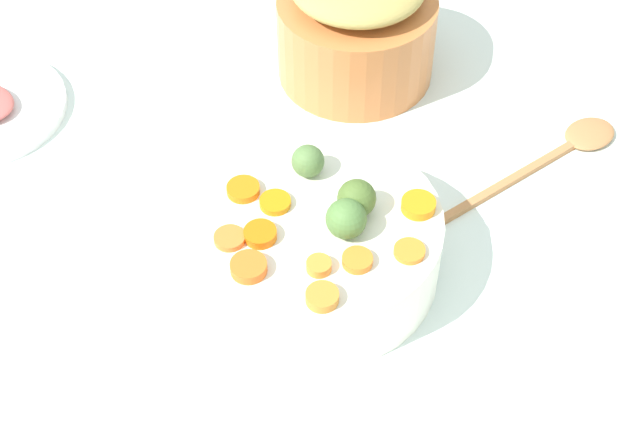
% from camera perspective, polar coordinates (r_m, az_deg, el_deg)
% --- Properties ---
extents(tabletop, '(2.40, 2.40, 0.02)m').
position_cam_1_polar(tabletop, '(1.05, -0.07, -5.04)').
color(tabletop, white).
rests_on(tabletop, ground).
extents(serving_bowl_carrots, '(0.27, 0.27, 0.09)m').
position_cam_1_polar(serving_bowl_carrots, '(1.03, 0.00, -1.96)').
color(serving_bowl_carrots, white).
rests_on(serving_bowl_carrots, tabletop).
extents(metal_pot, '(0.21, 0.21, 0.12)m').
position_cam_1_polar(metal_pot, '(1.26, 2.21, 10.66)').
color(metal_pot, '#CD753D').
rests_on(metal_pot, tabletop).
extents(carrot_slice_0, '(0.05, 0.05, 0.01)m').
position_cam_1_polar(carrot_slice_0, '(0.98, -3.66, -1.29)').
color(carrot_slice_0, orange).
rests_on(carrot_slice_0, serving_bowl_carrots).
extents(carrot_slice_1, '(0.05, 0.05, 0.01)m').
position_cam_1_polar(carrot_slice_1, '(0.95, -4.37, -3.30)').
color(carrot_slice_1, orange).
rests_on(carrot_slice_1, serving_bowl_carrots).
extents(carrot_slice_2, '(0.05, 0.05, 0.01)m').
position_cam_1_polar(carrot_slice_2, '(1.02, -4.70, 1.45)').
color(carrot_slice_2, orange).
rests_on(carrot_slice_2, serving_bowl_carrots).
extents(carrot_slice_3, '(0.04, 0.04, 0.01)m').
position_cam_1_polar(carrot_slice_3, '(0.97, 5.47, -2.33)').
color(carrot_slice_3, orange).
rests_on(carrot_slice_3, serving_bowl_carrots).
extents(carrot_slice_4, '(0.04, 0.04, 0.01)m').
position_cam_1_polar(carrot_slice_4, '(0.95, 2.29, -2.89)').
color(carrot_slice_4, orange).
rests_on(carrot_slice_4, serving_bowl_carrots).
extents(carrot_slice_5, '(0.04, 0.04, 0.01)m').
position_cam_1_polar(carrot_slice_5, '(1.01, -2.75, 0.65)').
color(carrot_slice_5, orange).
rests_on(carrot_slice_5, serving_bowl_carrots).
extents(carrot_slice_6, '(0.04, 0.04, 0.01)m').
position_cam_1_polar(carrot_slice_6, '(0.95, -0.07, -3.22)').
color(carrot_slice_6, orange).
rests_on(carrot_slice_6, serving_bowl_carrots).
extents(carrot_slice_7, '(0.04, 0.04, 0.01)m').
position_cam_1_polar(carrot_slice_7, '(0.98, -5.52, -1.54)').
color(carrot_slice_7, orange).
rests_on(carrot_slice_7, serving_bowl_carrots).
extents(carrot_slice_8, '(0.04, 0.04, 0.01)m').
position_cam_1_polar(carrot_slice_8, '(0.92, 0.14, -5.13)').
color(carrot_slice_8, orange).
rests_on(carrot_slice_8, serving_bowl_carrots).
extents(carrot_slice_9, '(0.05, 0.05, 0.01)m').
position_cam_1_polar(carrot_slice_9, '(1.01, 6.01, 0.48)').
color(carrot_slice_9, orange).
rests_on(carrot_slice_9, serving_bowl_carrots).
extents(brussels_sprout_0, '(0.04, 0.04, 0.04)m').
position_cam_1_polar(brussels_sprout_0, '(0.99, 2.25, 0.90)').
color(brussels_sprout_0, '#4F6B2D').
rests_on(brussels_sprout_0, serving_bowl_carrots).
extents(brussels_sprout_1, '(0.04, 0.04, 0.04)m').
position_cam_1_polar(brussels_sprout_1, '(1.03, -0.74, 3.18)').
color(brussels_sprout_1, '#587B41').
rests_on(brussels_sprout_1, serving_bowl_carrots).
extents(brussels_sprout_2, '(0.04, 0.04, 0.04)m').
position_cam_1_polar(brussels_sprout_2, '(0.97, 1.61, -0.35)').
color(brussels_sprout_2, '#537C3D').
rests_on(brussels_sprout_2, serving_bowl_carrots).
extents(wooden_spoon, '(0.28, 0.06, 0.01)m').
position_cam_1_polar(wooden_spoon, '(1.22, 14.84, 3.92)').
color(wooden_spoon, '#B67847').
rests_on(wooden_spoon, tabletop).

